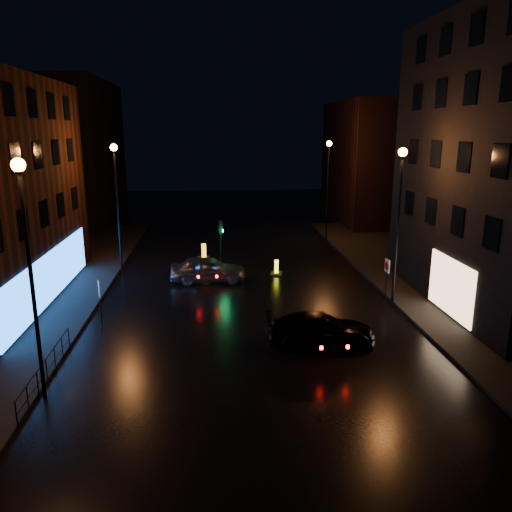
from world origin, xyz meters
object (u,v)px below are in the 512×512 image
Objects in this scene: dark_sedan at (321,329)px; road_sign_right at (387,269)px; bollard_near at (276,271)px; traffic_signal at (221,263)px; silver_hatchback at (208,269)px; bollard_far at (204,256)px; road_sign_left at (100,293)px.

dark_sedan is 7.66m from road_sign_right.
traffic_signal is at bearing 173.26° from bollard_near.
bollard_near is (-0.54, 11.08, -0.49)m from dark_sedan.
bollard_far is (-0.34, 5.44, -0.54)m from silver_hatchback.
road_sign_right reaches higher than bollard_far.
dark_sedan reaches higher than bollard_near.
traffic_signal is 13.06m from dark_sedan.
traffic_signal is 3.83m from bollard_near.
traffic_signal is at bearing -19.91° from silver_hatchback.
bollard_near is 12.76m from road_sign_left.
road_sign_left reaches higher than bollard_near.
silver_hatchback is 1.99× the size of road_sign_left.
road_sign_right is at bearing -6.06° from road_sign_left.
bollard_far reaches higher than bollard_near.
road_sign_left reaches higher than road_sign_right.
traffic_signal is at bearing -72.23° from bollard_far.
silver_hatchback is 2.05× the size of road_sign_right.
dark_sedan is 10.44m from road_sign_left.
traffic_signal reaches higher than road_sign_right.
road_sign_right is at bearing -47.50° from bollard_far.
road_sign_left is at bearing -125.24° from bollard_near.
dark_sedan is 2.12× the size of road_sign_right.
silver_hatchback is at bearing -28.29° from road_sign_right.
traffic_signal is 0.72× the size of dark_sedan.
bollard_far is at bearing 52.04° from road_sign_left.
dark_sedan is at bearing -71.54° from traffic_signal.
bollard_far is at bearing 20.80° from dark_sedan.
traffic_signal is at bearing 41.09° from road_sign_left.
road_sign_left reaches higher than bollard_far.
road_sign_right is at bearing -39.18° from dark_sedan.
silver_hatchback is 11.09m from dark_sedan.
bollard_near is 6.41m from bollard_far.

